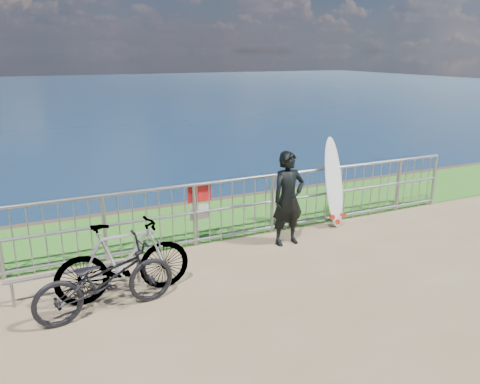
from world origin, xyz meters
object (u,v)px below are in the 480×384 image
surfer (288,199)px  surfboard (334,186)px  bicycle_far (124,259)px  bicycle_near (105,279)px

surfer → surfboard: size_ratio=0.95×
bicycle_far → surfer: bearing=-77.9°
surfboard → bicycle_far: surfboard is taller
bicycle_near → surfer: bearing=-80.1°
surfer → surfboard: bearing=16.7°
surfer → bicycle_far: size_ratio=0.90×
surfer → bicycle_near: size_ratio=0.91×
surfer → bicycle_far: bearing=-168.5°
surfer → bicycle_far: surfer is taller
surfer → surfboard: (1.24, 0.41, -0.03)m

